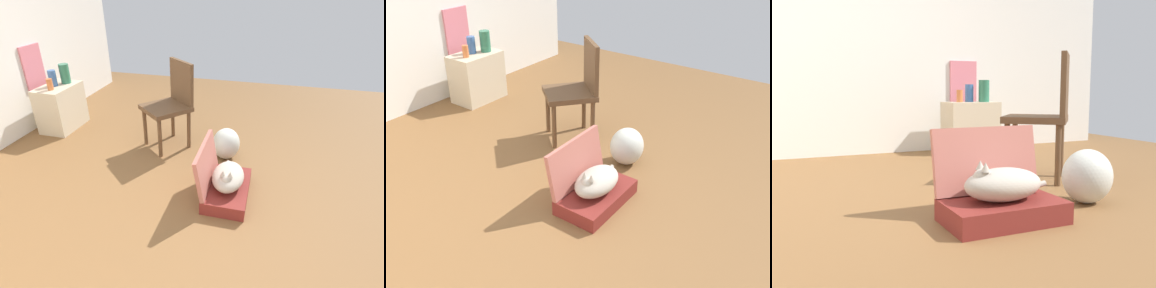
% 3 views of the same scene
% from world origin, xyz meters
% --- Properties ---
extents(ground_plane, '(7.68, 7.68, 0.00)m').
position_xyz_m(ground_plane, '(0.00, 0.00, 0.00)').
color(ground_plane, brown).
rests_on(ground_plane, ground).
extents(wall_back, '(6.40, 0.15, 2.60)m').
position_xyz_m(wall_back, '(0.00, 2.26, 1.30)').
color(wall_back, silver).
rests_on(wall_back, ground).
extents(suitcase_base, '(0.64, 0.38, 0.12)m').
position_xyz_m(suitcase_base, '(0.32, -0.48, 0.06)').
color(suitcase_base, maroon).
rests_on(suitcase_base, ground).
extents(suitcase_lid, '(0.64, 0.11, 0.38)m').
position_xyz_m(suitcase_lid, '(0.32, -0.28, 0.31)').
color(suitcase_lid, '#B26356').
rests_on(suitcase_lid, suitcase_base).
extents(cat, '(0.52, 0.28, 0.22)m').
position_xyz_m(cat, '(0.31, -0.48, 0.21)').
color(cat, '#B2A899').
rests_on(cat, suitcase_base).
extents(plastic_bag_white, '(0.32, 0.30, 0.34)m').
position_xyz_m(plastic_bag_white, '(0.99, -0.36, 0.17)').
color(plastic_bag_white, silver).
rests_on(plastic_bag_white, ground).
extents(side_table, '(0.58, 0.38, 0.57)m').
position_xyz_m(side_table, '(1.22, 1.85, 0.28)').
color(side_table, beige).
rests_on(side_table, ground).
extents(vase_tall, '(0.07, 0.07, 0.13)m').
position_xyz_m(vase_tall, '(1.07, 1.82, 0.64)').
color(vase_tall, '#CC6B38').
rests_on(vase_tall, side_table).
extents(vase_short, '(0.12, 0.12, 0.24)m').
position_xyz_m(vase_short, '(1.36, 1.81, 0.69)').
color(vase_short, '#2D7051').
rests_on(vase_short, side_table).
extents(vase_round, '(0.09, 0.09, 0.20)m').
position_xyz_m(vase_round, '(1.22, 1.89, 0.67)').
color(vase_round, '#38609E').
rests_on(vase_round, side_table).
extents(chair, '(0.65, 0.64, 0.98)m').
position_xyz_m(chair, '(1.14, 0.31, 0.53)').
color(chair, brown).
rests_on(chair, ground).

